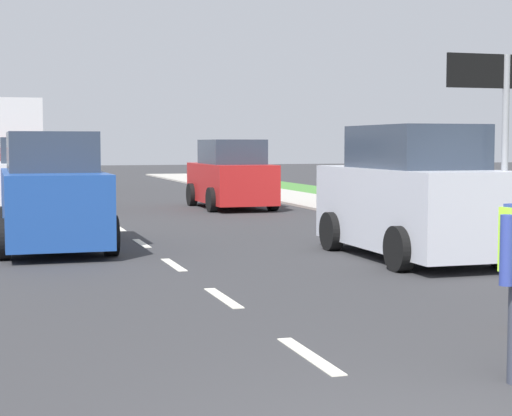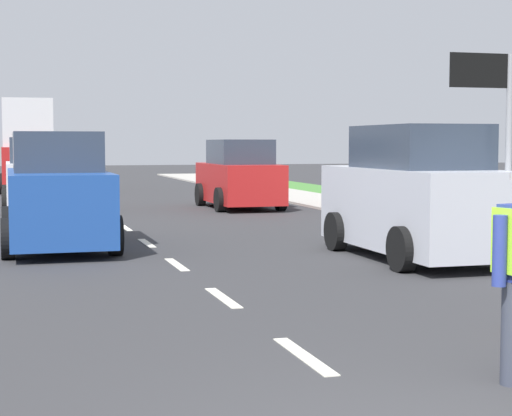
{
  "view_description": "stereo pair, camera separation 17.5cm",
  "coord_description": "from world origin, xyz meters",
  "px_view_note": "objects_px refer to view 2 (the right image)",
  "views": [
    {
      "loc": [
        -2.67,
        -4.38,
        1.9
      ],
      "look_at": [
        0.42,
        5.68,
        1.1
      ],
      "focal_mm": 60.5,
      "sensor_mm": 36.0,
      "label": 1
    },
    {
      "loc": [
        -2.5,
        -4.43,
        1.9
      ],
      "look_at": [
        0.42,
        5.68,
        1.1
      ],
      "focal_mm": 60.5,
      "sensor_mm": 36.0,
      "label": 2
    }
  ],
  "objects_px": {
    "car_parked_far": "(239,176)",
    "car_oncoming_lead": "(57,194)",
    "lane_direction_sign": "(495,108)",
    "car_parked_curbside": "(416,197)",
    "delivery_truck": "(27,150)",
    "car_oncoming_second": "(38,177)"
  },
  "relations": [
    {
      "from": "car_parked_far",
      "to": "car_oncoming_lead",
      "type": "relative_size",
      "value": 0.92
    },
    {
      "from": "lane_direction_sign",
      "to": "car_parked_far",
      "type": "xyz_separation_m",
      "value": [
        -0.43,
        12.91,
        -1.48
      ]
    },
    {
      "from": "lane_direction_sign",
      "to": "car_parked_far",
      "type": "relative_size",
      "value": 0.8
    },
    {
      "from": "lane_direction_sign",
      "to": "car_oncoming_lead",
      "type": "bearing_deg",
      "value": 142.42
    },
    {
      "from": "car_parked_curbside",
      "to": "car_parked_far",
      "type": "distance_m",
      "value": 11.38
    },
    {
      "from": "car_parked_far",
      "to": "car_oncoming_lead",
      "type": "bearing_deg",
      "value": -124.24
    },
    {
      "from": "delivery_truck",
      "to": "car_oncoming_second",
      "type": "height_order",
      "value": "delivery_truck"
    },
    {
      "from": "delivery_truck",
      "to": "car_parked_far",
      "type": "relative_size",
      "value": 1.14
    },
    {
      "from": "car_parked_far",
      "to": "lane_direction_sign",
      "type": "bearing_deg",
      "value": -88.08
    },
    {
      "from": "car_parked_curbside",
      "to": "car_oncoming_lead",
      "type": "xyz_separation_m",
      "value": [
        -5.55,
        3.13,
        -0.04
      ]
    },
    {
      "from": "lane_direction_sign",
      "to": "car_oncoming_lead",
      "type": "xyz_separation_m",
      "value": [
        -6.05,
        4.66,
        -1.43
      ]
    },
    {
      "from": "car_parked_curbside",
      "to": "car_oncoming_second",
      "type": "height_order",
      "value": "car_parked_curbside"
    },
    {
      "from": "lane_direction_sign",
      "to": "car_parked_curbside",
      "type": "xyz_separation_m",
      "value": [
        -0.5,
        1.53,
        -1.39
      ]
    },
    {
      "from": "car_oncoming_lead",
      "to": "car_oncoming_second",
      "type": "relative_size",
      "value": 1.06
    },
    {
      "from": "car_parked_curbside",
      "to": "car_oncoming_second",
      "type": "xyz_separation_m",
      "value": [
        -5.57,
        12.17,
        -0.06
      ]
    },
    {
      "from": "lane_direction_sign",
      "to": "car_oncoming_second",
      "type": "relative_size",
      "value": 0.78
    },
    {
      "from": "car_parked_curbside",
      "to": "car_parked_far",
      "type": "relative_size",
      "value": 1.06
    },
    {
      "from": "car_parked_far",
      "to": "car_oncoming_second",
      "type": "height_order",
      "value": "car_oncoming_second"
    },
    {
      "from": "delivery_truck",
      "to": "car_oncoming_lead",
      "type": "height_order",
      "value": "delivery_truck"
    },
    {
      "from": "lane_direction_sign",
      "to": "car_parked_far",
      "type": "bearing_deg",
      "value": 91.92
    },
    {
      "from": "delivery_truck",
      "to": "car_oncoming_lead",
      "type": "bearing_deg",
      "value": -89.7
    },
    {
      "from": "car_oncoming_lead",
      "to": "car_oncoming_second",
      "type": "bearing_deg",
      "value": 90.13
    }
  ]
}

